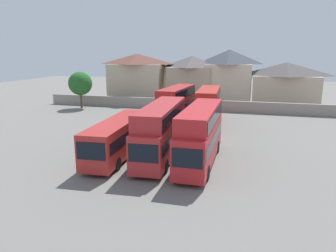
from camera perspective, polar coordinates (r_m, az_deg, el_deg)
ground at (r=45.87m, az=4.93°, el=1.27°), size 140.00×140.00×0.00m
depot_boundary_wall at (r=52.38m, az=6.32°, el=3.72°), size 56.00×0.50×1.80m
bus_1 at (r=29.31m, az=-8.92°, el=-1.77°), size 3.23×11.50×3.36m
bus_2 at (r=28.42m, az=-1.24°, el=-0.41°), size 3.26×11.69×4.83m
bus_3 at (r=27.12m, az=5.86°, el=-1.10°), size 2.62×11.27×4.86m
bus_4 at (r=42.54m, az=1.52°, el=4.12°), size 3.20×10.61×4.84m
bus_5 at (r=41.70m, az=7.26°, el=3.78°), size 3.16×10.37×4.76m
house_terrace_left at (r=62.14m, az=-5.48°, el=8.67°), size 10.82×6.50×9.10m
house_terrace_centre at (r=60.31m, az=4.31°, el=8.38°), size 8.18×7.81×8.73m
house_terrace_right at (r=59.71m, az=10.85°, el=8.70°), size 8.51×7.61×9.86m
house_terrace_far_right at (r=58.81m, az=20.31°, el=6.99°), size 11.40×6.41×7.71m
tree_left_of_lot at (r=56.12m, az=-15.47°, el=7.35°), size 3.96×3.96×6.20m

